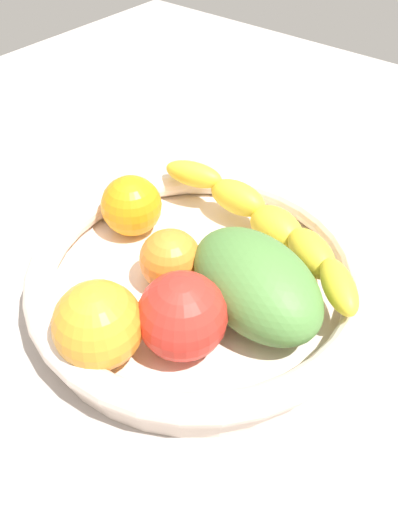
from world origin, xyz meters
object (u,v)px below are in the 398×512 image
Objects in this scene: orange_mid_left at (170,260)px; orange_mid_right at (98,325)px; banana_draped_left at (270,225)px; fruit_bowl at (199,279)px; tomato_red at (182,316)px; orange_front at (131,206)px; mango_green at (257,282)px.

orange_mid_right is at bearing 96.97° from orange_mid_left.
orange_mid_left is (4.00, 9.08, -0.07)cm from banana_draped_left.
fruit_bowl is 7.83cm from tomato_red.
orange_mid_right is (-8.80, 12.41, 0.49)cm from orange_front.
fruit_bowl is 4.41× the size of orange_mid_right.
orange_mid_left is (-7.67, 3.18, -0.22)cm from orange_front.
mango_green is 1.89× the size of tomato_red.
orange_mid_right is (-1.13, 9.23, 0.71)cm from orange_mid_left.
mango_green is at bearing -166.55° from orange_mid_left.
fruit_bowl is 5.16× the size of orange_front.
fruit_bowl is at bearing 170.40° from orange_front.
orange_mid_right is (0.70, 10.81, 3.04)cm from fruit_bowl.
fruit_bowl is 3.35cm from orange_mid_left.
tomato_red is at bearing 138.51° from orange_mid_left.
orange_front reaches higher than banana_draped_left.
tomato_red reaches higher than orange_mid_left.
mango_green reaches higher than fruit_bowl.
orange_front is at bearing 26.81° from banana_draped_left.
orange_mid_left reaches higher than banana_draped_left.
orange_front is at bearing -31.28° from tomato_red.
mango_green is at bearing -120.30° from orange_mid_right.
banana_draped_left is 8.12cm from mango_green.
orange_mid_right reaches higher than fruit_bowl.
tomato_red is at bearing 148.72° from orange_front.
orange_front is 15.22cm from tomato_red.
orange_front is at bearing -5.13° from mango_green.
banana_draped_left is 13.87cm from tomato_red.
tomato_red reaches higher than mango_green.
mango_green is (-6.45, -11.04, -0.04)cm from orange_mid_right.
fruit_bowl is 2.30× the size of mango_green.
mango_green is (-15.25, 1.37, 0.45)cm from orange_front.
banana_draped_left is 13.07cm from orange_front.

